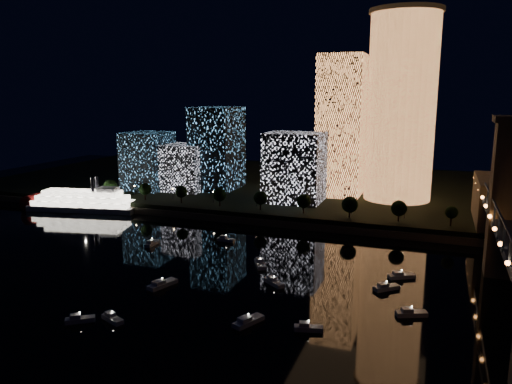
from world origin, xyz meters
TOP-DOWN VIEW (x-y plane):
  - ground at (0.00, 0.00)m, footprint 520.00×520.00m
  - far_bank at (0.00, 160.00)m, footprint 420.00×160.00m
  - seawall at (0.00, 82.00)m, footprint 420.00×6.00m
  - tower_cylindrical at (25.41, 133.48)m, footprint 34.00×34.00m
  - tower_rectangular at (-3.38, 134.00)m, footprint 22.10×22.10m
  - midrise_blocks at (-66.93, 119.54)m, footprint 108.34×43.26m
  - riverboat at (-120.25, 75.71)m, footprint 58.73×22.40m
  - motorboats at (-5.53, 13.09)m, footprint 101.23×80.80m
  - esplanade_trees at (-33.14, 88.00)m, footprint 166.01×7.00m
  - street_lamps at (-34.00, 94.00)m, footprint 132.70×0.70m

SIDE VIEW (x-z plane):
  - ground at x=0.00m, z-range 0.00..0.00m
  - motorboats at x=-5.53m, z-range -0.58..2.20m
  - seawall at x=0.00m, z-range 0.00..3.00m
  - far_bank at x=0.00m, z-range 0.00..5.00m
  - riverboat at x=-120.25m, z-range -4.23..13.13m
  - street_lamps at x=-34.00m, z-range 6.20..11.85m
  - esplanade_trees at x=-33.14m, z-range 5.97..14.97m
  - midrise_blocks at x=-66.93m, z-range 0.46..44.67m
  - tower_rectangular at x=-3.38m, z-range 5.00..75.31m
  - tower_cylindrical at x=25.41m, z-range 5.13..94.97m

